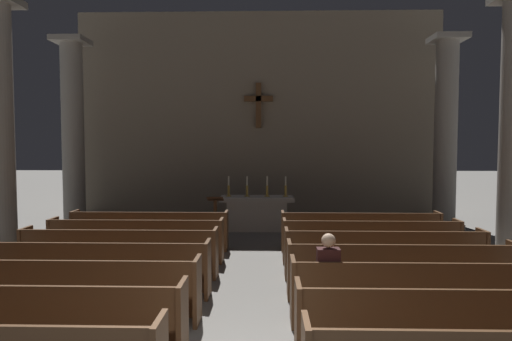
{
  "coord_description": "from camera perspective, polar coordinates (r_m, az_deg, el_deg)",
  "views": [
    {
      "loc": [
        0.33,
        -4.11,
        2.56
      ],
      "look_at": [
        0.0,
        8.16,
        1.85
      ],
      "focal_mm": 31.76,
      "sensor_mm": 36.0,
      "label": 1
    }
  ],
  "objects": [
    {
      "name": "candlestick_inner_right",
      "position": [
        13.5,
        1.41,
        -2.49
      ],
      "size": [
        0.16,
        0.16,
        0.6
      ],
      "color": "#B79338",
      "rests_on": "altar"
    },
    {
      "name": "pew_left_row_3",
      "position": [
        7.24,
        -22.53,
        -13.68
      ],
      "size": [
        3.77,
        0.5,
        0.95
      ],
      "color": "brown",
      "rests_on": "ground"
    },
    {
      "name": "pew_left_row_2",
      "position": [
        6.29,
        -26.89,
        -16.42
      ],
      "size": [
        3.77,
        0.5,
        0.95
      ],
      "color": "brown",
      "rests_on": "ground"
    },
    {
      "name": "candlestick_outer_right",
      "position": [
        13.51,
        3.74,
        -2.5
      ],
      "size": [
        0.16,
        0.16,
        0.6
      ],
      "color": "#B79338",
      "rests_on": "altar"
    },
    {
      "name": "lone_worshipper",
      "position": [
        6.68,
        8.98,
        -12.99
      ],
      "size": [
        0.32,
        0.43,
        1.32
      ],
      "color": "#26262B",
      "rests_on": "ground"
    },
    {
      "name": "lectern",
      "position": [
        12.48,
        -5.15,
        -5.99
      ],
      "size": [
        0.44,
        0.36,
        1.15
      ],
      "color": "brown",
      "rests_on": "ground"
    },
    {
      "name": "altar",
      "position": [
        13.58,
        0.13,
        -5.28
      ],
      "size": [
        2.2,
        0.9,
        1.01
      ],
      "color": "#BCB7AD",
      "rests_on": "ground"
    },
    {
      "name": "column_right_third",
      "position": [
        14.71,
        22.76,
        4.01
      ],
      "size": [
        0.99,
        0.99,
        5.78
      ],
      "color": "gray",
      "rests_on": "ground"
    },
    {
      "name": "pew_right_row_2",
      "position": [
        6.02,
        24.14,
        -17.26
      ],
      "size": [
        3.77,
        0.5,
        0.95
      ],
      "color": "brown",
      "rests_on": "ground"
    },
    {
      "name": "candlestick_outer_left",
      "position": [
        13.55,
        -3.47,
        -2.48
      ],
      "size": [
        0.16,
        0.16,
        0.6
      ],
      "color": "#B79338",
      "rests_on": "altar"
    },
    {
      "name": "column_left_third",
      "position": [
        14.96,
        -22.04,
        4.01
      ],
      "size": [
        0.99,
        0.99,
        5.78
      ],
      "color": "gray",
      "rests_on": "ground"
    },
    {
      "name": "pew_right_row_6",
      "position": [
        10.16,
        14.24,
        -8.64
      ],
      "size": [
        3.77,
        0.5,
        0.95
      ],
      "color": "brown",
      "rests_on": "ground"
    },
    {
      "name": "pew_right_row_3",
      "position": [
        7.01,
        20.5,
        -14.21
      ],
      "size": [
        3.77,
        0.5,
        0.95
      ],
      "color": "brown",
      "rests_on": "ground"
    },
    {
      "name": "pew_right_row_7",
      "position": [
        11.23,
        12.97,
        -7.47
      ],
      "size": [
        3.77,
        0.5,
        0.95
      ],
      "color": "brown",
      "rests_on": "ground"
    },
    {
      "name": "pew_left_row_6",
      "position": [
        10.32,
        -14.8,
        -8.46
      ],
      "size": [
        3.77,
        0.5,
        0.95
      ],
      "color": "brown",
      "rests_on": "ground"
    },
    {
      "name": "pew_left_row_7",
      "position": [
        11.38,
        -13.2,
        -7.33
      ],
      "size": [
        3.77,
        0.5,
        0.95
      ],
      "color": "brown",
      "rests_on": "ground"
    },
    {
      "name": "pew_right_row_4",
      "position": [
        8.04,
        17.84,
        -11.88
      ],
      "size": [
        3.77,
        0.5,
        0.95
      ],
      "color": "brown",
      "rests_on": "ground"
    },
    {
      "name": "candlestick_inner_left",
      "position": [
        13.51,
        -1.14,
        -2.49
      ],
      "size": [
        0.16,
        0.16,
        0.6
      ],
      "color": "#B79338",
      "rests_on": "altar"
    },
    {
      "name": "pew_left_row_5",
      "position": [
        9.27,
        -16.78,
        -9.83
      ],
      "size": [
        3.77,
        0.5,
        0.95
      ],
      "color": "brown",
      "rests_on": "ground"
    },
    {
      "name": "apse_with_cross",
      "position": [
        15.67,
        0.33,
        6.84
      ],
      "size": [
        12.34,
        0.43,
        7.05
      ],
      "color": "gray",
      "rests_on": "ground"
    },
    {
      "name": "pew_right_row_5",
      "position": [
        9.09,
        15.82,
        -10.08
      ],
      "size": [
        3.77,
        0.5,
        0.95
      ],
      "color": "brown",
      "rests_on": "ground"
    },
    {
      "name": "pew_left_row_4",
      "position": [
        8.24,
        -19.28,
        -11.53
      ],
      "size": [
        3.77,
        0.5,
        0.95
      ],
      "color": "brown",
      "rests_on": "ground"
    }
  ]
}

